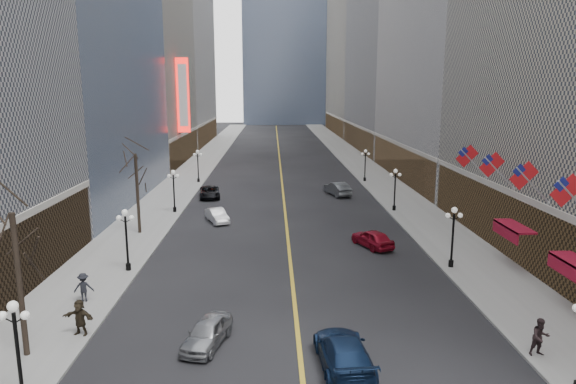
{
  "coord_description": "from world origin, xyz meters",
  "views": [
    {
      "loc": [
        -1.3,
        -5.62,
        13.02
      ],
      "look_at": [
        -0.61,
        17.56,
        8.35
      ],
      "focal_mm": 32.0,
      "sensor_mm": 36.0,
      "label": 1
    }
  ],
  "objects": [
    {
      "name": "tree_west_far",
      "position": [
        -13.5,
        40.0,
        6.24
      ],
      "size": [
        3.6,
        3.6,
        7.92
      ],
      "color": "#2D231C",
      "rests_on": "sidewalk_west"
    },
    {
      "name": "flag_5",
      "position": [
        15.31,
        37.0,
        7.29
      ],
      "size": [
        2.87,
        0.12,
        2.87
      ],
      "color": "#B2B2B7",
      "rests_on": "ground"
    },
    {
      "name": "streetlamp_east_3",
      "position": [
        11.8,
        66.0,
        2.9
      ],
      "size": [
        1.26,
        0.44,
        4.52
      ],
      "color": "black",
      "rests_on": "sidewalk_east"
    },
    {
      "name": "streetlamp_west_3",
      "position": [
        -11.8,
        66.0,
        2.9
      ],
      "size": [
        1.26,
        0.44,
        4.52
      ],
      "color": "black",
      "rests_on": "sidewalk_west"
    },
    {
      "name": "streetlamp_west_1",
      "position": [
        -11.8,
        30.0,
        2.9
      ],
      "size": [
        1.26,
        0.44,
        4.52
      ],
      "color": "black",
      "rests_on": "sidewalk_west"
    },
    {
      "name": "car_nb_far",
      "position": [
        -9.0,
        55.77,
        0.7
      ],
      "size": [
        3.02,
        5.35,
        1.41
      ],
      "primitive_type": "imported",
      "rotation": [
        0.0,
        0.0,
        0.14
      ],
      "color": "black",
      "rests_on": "ground"
    },
    {
      "name": "streetlamp_west_2",
      "position": [
        -11.8,
        48.0,
        2.9
      ],
      "size": [
        1.26,
        0.44,
        4.52
      ],
      "color": "black",
      "rests_on": "sidewalk_west"
    },
    {
      "name": "bldg_east_d",
      "position": [
        29.9,
        149.0,
        31.17
      ],
      "size": [
        26.6,
        46.6,
        62.8
      ],
      "color": "#A89F8B",
      "rests_on": "ground"
    },
    {
      "name": "awning_b",
      "position": [
        16.11,
        22.0,
        3.08
      ],
      "size": [
        1.4,
        4.0,
        0.93
      ],
      "color": "maroon",
      "rests_on": "ground"
    },
    {
      "name": "lane_line",
      "position": [
        0.0,
        80.0,
        0.01
      ],
      "size": [
        0.25,
        200.0,
        0.02
      ],
      "primitive_type": "cube",
      "color": "gold",
      "rests_on": "ground"
    },
    {
      "name": "ped_west_walk",
      "position": [
        -12.98,
        24.46,
        1.06
      ],
      "size": [
        1.25,
        0.69,
        1.82
      ],
      "primitive_type": "imported",
      "rotation": [
        0.0,
        0.0,
        3.32
      ],
      "color": "black",
      "rests_on": "sidewalk_west"
    },
    {
      "name": "ped_west_far",
      "position": [
        -11.6,
        20.05,
        1.13
      ],
      "size": [
        1.88,
        1.0,
        1.95
      ],
      "primitive_type": "imported",
      "rotation": [
        0.0,
        0.0,
        -0.28
      ],
      "color": "black",
      "rests_on": "sidewalk_west"
    },
    {
      "name": "streetlamp_west_0",
      "position": [
        -11.8,
        14.0,
        2.9
      ],
      "size": [
        1.26,
        0.44,
        4.52
      ],
      "color": "black",
      "rests_on": "sidewalk_west"
    },
    {
      "name": "flag_4",
      "position": [
        15.31,
        32.0,
        7.29
      ],
      "size": [
        2.87,
        0.12,
        2.87
      ],
      "color": "#B2B2B7",
      "rests_on": "ground"
    },
    {
      "name": "car_nb_near",
      "position": [
        -4.73,
        18.96,
        0.7
      ],
      "size": [
        2.71,
        4.43,
        1.41
      ],
      "primitive_type": "imported",
      "rotation": [
        0.0,
        0.0,
        -0.27
      ],
      "color": "gray",
      "rests_on": "ground"
    },
    {
      "name": "theatre_marquee",
      "position": [
        -15.88,
        80.0,
        12.0
      ],
      "size": [
        2.0,
        0.55,
        12.0
      ],
      "color": "red",
      "rests_on": "ground"
    },
    {
      "name": "car_sb_mid",
      "position": [
        7.02,
        35.45,
        0.76
      ],
      "size": [
        3.4,
        4.78,
        1.51
      ],
      "primitive_type": "imported",
      "rotation": [
        0.0,
        0.0,
        3.55
      ],
      "color": "maroon",
      "rests_on": "ground"
    },
    {
      "name": "flag_3",
      "position": [
        15.31,
        27.0,
        7.29
      ],
      "size": [
        2.87,
        0.12,
        2.87
      ],
      "color": "#B2B2B7",
      "rests_on": "ground"
    },
    {
      "name": "car_sb_far",
      "position": [
        6.75,
        56.88,
        0.83
      ],
      "size": [
        3.13,
        5.33,
        1.66
      ],
      "primitive_type": "imported",
      "rotation": [
        0.0,
        0.0,
        3.43
      ],
      "color": "#515559",
      "rests_on": "ground"
    },
    {
      "name": "tree_west_near",
      "position": [
        -13.5,
        18.0,
        6.24
      ],
      "size": [
        3.6,
        3.6,
        7.92
      ],
      "color": "#2D231C",
      "rests_on": "sidewalk_west"
    },
    {
      "name": "awning_c",
      "position": [
        16.11,
        30.0,
        3.08
      ],
      "size": [
        1.4,
        4.0,
        0.93
      ],
      "color": "maroon",
      "rests_on": "ground"
    },
    {
      "name": "car_nb_mid",
      "position": [
        -6.86,
        44.1,
        0.67
      ],
      "size": [
        2.87,
        4.31,
        1.34
      ],
      "primitive_type": "imported",
      "rotation": [
        0.0,
        0.0,
        0.39
      ],
      "color": "silver",
      "rests_on": "ground"
    },
    {
      "name": "ped_east_walk",
      "position": [
        11.74,
        17.16,
        1.11
      ],
      "size": [
        0.98,
        0.6,
        1.92
      ],
      "primitive_type": "imported",
      "rotation": [
        0.0,
        0.0,
        0.09
      ],
      "color": "black",
      "rests_on": "sidewalk_east"
    },
    {
      "name": "bldg_east_c",
      "position": [
        29.88,
        106.0,
        24.18
      ],
      "size": [
        26.6,
        40.6,
        48.8
      ],
      "color": "gray",
      "rests_on": "ground"
    },
    {
      "name": "sidewalk_west",
      "position": [
        -14.0,
        70.0,
        0.07
      ],
      "size": [
        6.0,
        230.0,
        0.15
      ],
      "primitive_type": "cube",
      "color": "gray",
      "rests_on": "ground"
    },
    {
      "name": "car_sb_near",
      "position": [
        2.0,
        16.47,
        0.82
      ],
      "size": [
        2.68,
        5.8,
        1.64
      ],
      "primitive_type": "imported",
      "rotation": [
        0.0,
        0.0,
        3.21
      ],
      "color": "#122445",
      "rests_on": "ground"
    },
    {
      "name": "streetlamp_east_2",
      "position": [
        11.8,
        48.0,
        2.9
      ],
      "size": [
        1.26,
        0.44,
        4.52
      ],
      "color": "black",
      "rests_on": "sidewalk_east"
    },
    {
      "name": "bldg_west_c",
      "position": [
        -29.88,
        87.0,
        25.19
      ],
      "size": [
        26.6,
        30.6,
        50.8
      ],
      "color": "#A89F8B",
      "rests_on": "ground"
    },
    {
      "name": "flag_2",
      "position": [
        15.31,
        22.0,
        7.29
      ],
      "size": [
        2.87,
        0.12,
        2.87
      ],
      "color": "#B2B2B7",
      "rests_on": "ground"
    },
    {
      "name": "streetlamp_east_1",
      "position": [
        11.8,
        30.0,
        2.9
      ],
      "size": [
        1.26,
        0.44,
        4.52
      ],
      "color": "black",
      "rests_on": "sidewalk_east"
    },
    {
      "name": "sidewalk_east",
      "position": [
        14.0,
        70.0,
        0.07
      ],
      "size": [
        6.0,
        230.0,
        0.15
      ],
      "primitive_type": "cube",
      "color": "gray",
      "rests_on": "ground"
    }
  ]
}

